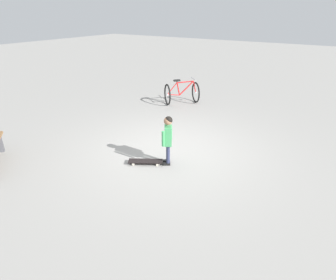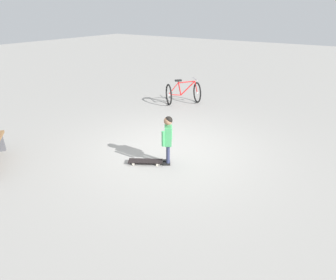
# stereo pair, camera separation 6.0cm
# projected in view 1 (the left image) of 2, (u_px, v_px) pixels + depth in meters

# --- Properties ---
(ground_plane) EXTENTS (50.00, 50.00, 0.00)m
(ground_plane) POSITION_uv_depth(u_px,v_px,m) (170.00, 149.00, 6.58)
(ground_plane) COLOR gray
(child_person) EXTENTS (0.27, 0.41, 1.06)m
(child_person) POSITION_uv_depth(u_px,v_px,m) (168.00, 135.00, 5.70)
(child_person) COLOR #2D3351
(child_person) RESTS_ON ground
(skateboard) EXTENTS (0.72, 0.54, 0.07)m
(skateboard) POSITION_uv_depth(u_px,v_px,m) (146.00, 161.00, 5.94)
(skateboard) COLOR black
(skateboard) RESTS_ON ground
(bicycle_near) EXTENTS (1.24, 1.27, 0.85)m
(bicycle_near) POSITION_uv_depth(u_px,v_px,m) (182.00, 93.00, 9.64)
(bicycle_near) COLOR black
(bicycle_near) RESTS_ON ground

